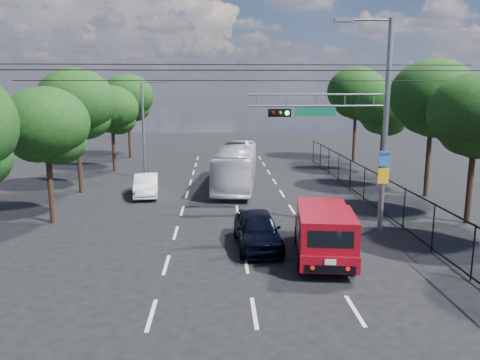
{
  "coord_description": "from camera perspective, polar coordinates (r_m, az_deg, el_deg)",
  "views": [
    {
      "loc": [
        -1.01,
        -12.71,
        6.43
      ],
      "look_at": [
        -0.13,
        6.15,
        2.8
      ],
      "focal_mm": 35.0,
      "sensor_mm": 36.0,
      "label": 1
    }
  ],
  "objects": [
    {
      "name": "red_pickup",
      "position": [
        18.43,
        10.16,
        -6.1
      ],
      "size": [
        2.69,
        5.74,
        2.06
      ],
      "color": "black",
      "rests_on": "ground"
    },
    {
      "name": "white_bus",
      "position": [
        31.47,
        -0.48,
        1.69
      ],
      "size": [
        3.45,
        10.28,
        2.81
      ],
      "primitive_type": "imported",
      "rotation": [
        0.0,
        0.0,
        -0.11
      ],
      "color": "silver",
      "rests_on": "ground"
    },
    {
      "name": "ground",
      "position": [
        14.28,
        1.75,
        -15.88
      ],
      "size": [
        120.0,
        120.0,
        0.0
      ],
      "primitive_type": "plane",
      "color": "black",
      "rests_on": "ground"
    },
    {
      "name": "tree_right_e",
      "position": [
        44.56,
        14.0,
        9.93
      ],
      "size": [
        5.28,
        5.28,
        8.58
      ],
      "color": "black",
      "rests_on": "ground"
    },
    {
      "name": "navy_hatchback",
      "position": [
        19.54,
        2.12,
        -6.03
      ],
      "size": [
        1.99,
        4.47,
        1.49
      ],
      "primitive_type": "imported",
      "rotation": [
        0.0,
        0.0,
        0.05
      ],
      "color": "black",
      "rests_on": "ground"
    },
    {
      "name": "utility_wires",
      "position": [
        21.58,
        0.01,
        13.02
      ],
      "size": [
        22.0,
        5.04,
        0.74
      ],
      "color": "black",
      "rests_on": "ground"
    },
    {
      "name": "tree_left_c",
      "position": [
        31.02,
        -19.31,
        8.36
      ],
      "size": [
        4.8,
        4.8,
        7.8
      ],
      "color": "black",
      "rests_on": "ground"
    },
    {
      "name": "lane_markings",
      "position": [
        27.49,
        -0.49,
        -2.64
      ],
      "size": [
        6.12,
        38.0,
        0.01
      ],
      "color": "beige",
      "rests_on": "ground"
    },
    {
      "name": "tree_left_e",
      "position": [
        46.54,
        -13.48,
        9.47
      ],
      "size": [
        4.92,
        4.92,
        7.99
      ],
      "color": "black",
      "rests_on": "ground"
    },
    {
      "name": "fence_right",
      "position": [
        26.88,
        16.07,
        -1.14
      ],
      "size": [
        0.06,
        34.03,
        2.0
      ],
      "color": "black",
      "rests_on": "ground"
    },
    {
      "name": "tree_right_c",
      "position": [
        30.57,
        22.42,
        8.77
      ],
      "size": [
        5.1,
        5.1,
        8.29
      ],
      "color": "black",
      "rests_on": "ground"
    },
    {
      "name": "signal_mast",
      "position": [
        21.67,
        14.34,
        7.41
      ],
      "size": [
        6.43,
        0.39,
        9.5
      ],
      "color": "slate",
      "rests_on": "ground"
    },
    {
      "name": "tree_right_d",
      "position": [
        36.92,
        17.17,
        7.95
      ],
      "size": [
        4.32,
        4.32,
        7.02
      ],
      "color": "black",
      "rests_on": "ground"
    },
    {
      "name": "tree_left_d",
      "position": [
        38.69,
        -15.32,
        7.96
      ],
      "size": [
        4.2,
        4.2,
        6.83
      ],
      "color": "black",
      "rests_on": "ground"
    },
    {
      "name": "tree_right_b",
      "position": [
        24.98,
        26.84,
        6.57
      ],
      "size": [
        4.5,
        4.5,
        7.31
      ],
      "color": "black",
      "rests_on": "ground"
    },
    {
      "name": "white_van",
      "position": [
        29.49,
        -11.38,
        -0.61
      ],
      "size": [
        1.87,
        4.17,
        1.33
      ],
      "primitive_type": "imported",
      "rotation": [
        0.0,
        0.0,
        0.12
      ],
      "color": "white",
      "rests_on": "ground"
    },
    {
      "name": "streetlight_left",
      "position": [
        35.2,
        -11.44,
        6.61
      ],
      "size": [
        2.09,
        0.22,
        7.08
      ],
      "color": "slate",
      "rests_on": "ground"
    },
    {
      "name": "tree_left_b",
      "position": [
        24.23,
        -22.49,
        5.69
      ],
      "size": [
        4.08,
        4.08,
        6.63
      ],
      "color": "black",
      "rests_on": "ground"
    }
  ]
}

